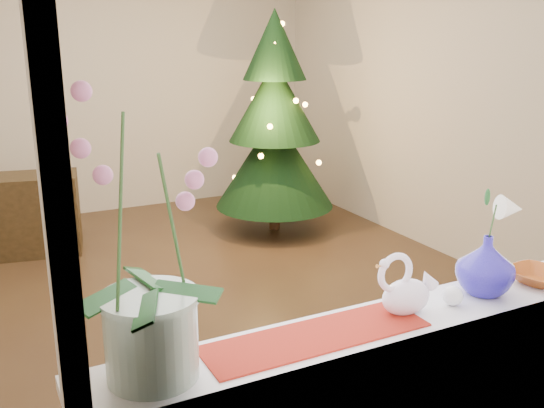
% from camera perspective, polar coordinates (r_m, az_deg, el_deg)
% --- Properties ---
extents(ground, '(5.00, 5.00, 0.00)m').
position_cam_1_polar(ground, '(4.33, -8.14, -8.82)').
color(ground, '#3C2718').
rests_on(ground, ground).
extents(wall_back, '(4.50, 0.10, 2.70)m').
position_cam_1_polar(wall_back, '(6.38, -16.14, 11.16)').
color(wall_back, beige).
rests_on(wall_back, ground).
extents(wall_front, '(4.50, 0.10, 2.70)m').
position_cam_1_polar(wall_front, '(1.81, 17.06, 1.17)').
color(wall_front, beige).
rests_on(wall_front, ground).
extents(wall_right, '(0.10, 5.00, 2.70)m').
position_cam_1_polar(wall_right, '(5.13, 16.07, 10.23)').
color(wall_right, beige).
rests_on(wall_right, ground).
extents(windowsill, '(2.20, 0.26, 0.04)m').
position_cam_1_polar(windowsill, '(2.05, 13.51, -10.28)').
color(windowsill, white).
rests_on(windowsill, window_apron).
extents(window_frame, '(2.22, 0.06, 1.60)m').
position_cam_1_polar(window_frame, '(1.78, 17.29, 12.38)').
color(window_frame, white).
rests_on(window_frame, windowsill).
extents(runner, '(0.70, 0.20, 0.01)m').
position_cam_1_polar(runner, '(1.83, 4.23, -12.28)').
color(runner, maroon).
rests_on(runner, windowsill).
extents(orchid_pot, '(0.27, 0.27, 0.76)m').
position_cam_1_polar(orchid_pot, '(1.52, -11.81, -3.16)').
color(orchid_pot, silver).
rests_on(orchid_pot, windowsill).
extents(swan, '(0.26, 0.19, 0.20)m').
position_cam_1_polar(swan, '(1.98, 12.57, -7.34)').
color(swan, white).
rests_on(swan, windowsill).
extents(blue_vase, '(0.27, 0.27, 0.24)m').
position_cam_1_polar(blue_vase, '(2.19, 19.51, -5.06)').
color(blue_vase, navy).
rests_on(blue_vase, windowsill).
extents(lily, '(0.13, 0.08, 0.18)m').
position_cam_1_polar(lily, '(2.13, 20.02, 0.19)').
color(lily, white).
rests_on(lily, blue_vase).
extents(paperweight, '(0.08, 0.08, 0.07)m').
position_cam_1_polar(paperweight, '(2.10, 16.66, -8.26)').
color(paperweight, white).
rests_on(paperweight, windowsill).
extents(amber_dish, '(0.19, 0.19, 0.04)m').
position_cam_1_polar(amber_dish, '(2.39, 23.67, -6.32)').
color(amber_dish, '#8F4012').
rests_on(amber_dish, windowsill).
extents(xmas_tree, '(1.27, 1.27, 2.01)m').
position_cam_1_polar(xmas_tree, '(5.55, 0.24, 7.60)').
color(xmas_tree, black).
rests_on(xmas_tree, ground).
extents(side_table, '(0.96, 0.61, 0.67)m').
position_cam_1_polar(side_table, '(5.46, -22.37, -0.95)').
color(side_table, black).
rests_on(side_table, ground).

